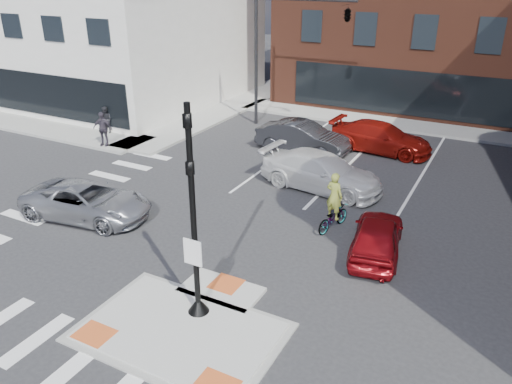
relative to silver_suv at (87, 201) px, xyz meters
The scene contains 16 objects.
ground 8.01m from the silver_suv, 25.31° to the right, with size 120.00×120.00×0.00m, color #28282B.
refuge_island 8.12m from the silver_suv, 26.97° to the right, with size 5.40×4.65×0.13m.
sidewalk_nw 15.25m from the silver_suv, 128.81° to the left, with size 23.50×20.50×0.15m.
sidewalk_n 21.22m from the silver_suv, 61.23° to the left, with size 26.00×3.00×0.15m, color gray.
building_nw 22.48m from the silver_suv, 131.71° to the left, with size 20.40×16.40×14.40m.
building_far_left 48.88m from the silver_suv, 86.22° to the left, with size 10.00×12.00×10.00m, color slate.
signal_pole 7.99m from the silver_suv, 22.69° to the right, with size 0.60×0.60×5.98m.
mast_arm_signal 16.03m from the silver_suv, 75.64° to the left, with size 6.10×2.24×8.00m.
silver_suv is the anchor object (origin of this frame).
red_sedan 11.02m from the silver_suv, 13.60° to the left, with size 1.61×3.99×1.36m, color maroon.
white_pickup 9.86m from the silver_suv, 44.63° to the left, with size 2.25×5.52×1.60m, color silver.
bg_car_dark 11.87m from the silver_suv, 68.37° to the left, with size 1.71×4.91×1.62m, color #27282C.
bg_car_red 15.30m from the silver_suv, 58.41° to the left, with size 2.18×5.35×1.55m, color maroon.
cyclist 9.49m from the silver_suv, 22.23° to the left, with size 1.04×1.90×2.26m.
pedestrian_a 10.83m from the silver_suv, 129.30° to the left, with size 0.75×0.59×1.55m, color black.
pedestrian_b 8.52m from the silver_suv, 129.29° to the left, with size 1.09×0.45×1.85m, color #352F3A.
Camera 1 is at (6.80, -8.96, 8.95)m, focal length 35.00 mm.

